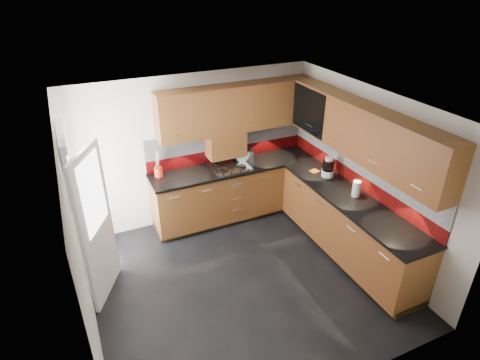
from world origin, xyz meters
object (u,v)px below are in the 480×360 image
gas_hob (230,167)px  toaster (245,155)px  food_processor (328,168)px  utensil_pot (158,171)px

gas_hob → toaster: size_ratio=1.88×
gas_hob → food_processor: bearing=-35.5°
gas_hob → food_processor: (1.23, -0.88, 0.12)m
toaster → food_processor: size_ratio=1.03×
toaster → food_processor: food_processor is taller
gas_hob → utensil_pot: size_ratio=1.37×
food_processor → utensil_pot: bearing=155.8°
toaster → food_processor: 1.35m
gas_hob → utensil_pot: utensil_pot is taller
gas_hob → toaster: 0.35m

